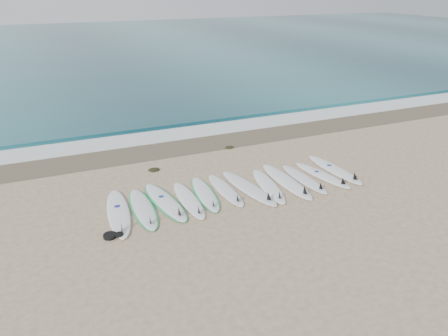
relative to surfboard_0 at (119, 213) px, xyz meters
name	(u,v)px	position (x,y,z in m)	size (l,w,h in m)	color
ground	(237,190)	(3.45, 0.11, -0.06)	(120.00, 120.00, 0.00)	tan
ocean	(87,47)	(3.45, 32.61, -0.05)	(120.00, 55.00, 0.03)	#1D5A64
wet_sand_band	(190,145)	(3.45, 4.21, -0.05)	(120.00, 1.80, 0.01)	brown
foam_band	(178,134)	(3.45, 5.61, -0.04)	(120.00, 1.40, 0.04)	silver
wave_crest	(167,123)	(3.45, 7.11, -0.01)	(120.00, 1.00, 0.10)	#1D5A64
surfboard_0	(119,213)	(0.00, 0.00, 0.00)	(0.86, 2.79, 0.35)	white
surfboard_1	(143,209)	(0.65, 0.01, -0.01)	(0.69, 2.51, 0.32)	white
surfboard_2	(165,202)	(1.30, 0.15, -0.01)	(0.91, 2.66, 0.33)	white
surfboard_3	(189,200)	(1.92, -0.03, -0.01)	(0.56, 2.41, 0.31)	white
surfboard_4	(205,194)	(2.48, 0.17, -0.02)	(0.80, 2.38, 0.30)	white
surfboard_5	(226,190)	(3.11, 0.14, -0.01)	(0.49, 2.31, 0.30)	white
surfboard_6	(250,188)	(3.78, -0.03, 0.00)	(0.90, 2.78, 0.35)	white
surfboard_7	(269,186)	(4.37, -0.13, -0.01)	(0.91, 2.52, 0.32)	white
surfboard_8	(287,182)	(5.02, -0.07, 0.00)	(0.62, 2.79, 0.36)	white
surfboard_9	(305,179)	(5.61, -0.13, -0.01)	(0.51, 2.33, 0.30)	white
surfboard_10	(323,176)	(6.29, -0.11, -0.01)	(0.85, 2.40, 0.30)	white
surfboard_11	(336,170)	(6.90, 0.09, 0.00)	(0.61, 2.63, 0.34)	white
seaweed_near	(154,170)	(1.61, 2.48, -0.02)	(0.37, 0.29, 0.07)	black
seaweed_far	(229,147)	(4.67, 3.38, -0.03)	(0.33, 0.26, 0.06)	black
leash_coil	(112,236)	(-0.35, -0.99, -0.01)	(0.46, 0.36, 0.11)	black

